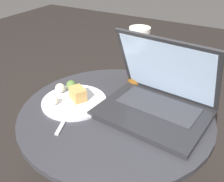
# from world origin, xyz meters

# --- Properties ---
(table) EXTENTS (0.65, 0.65, 0.53)m
(table) POSITION_xyz_m (0.00, 0.00, 0.39)
(table) COLOR #515156
(table) RESTS_ON ground_plane
(laptop) EXTENTS (0.36, 0.29, 0.26)m
(laptop) POSITION_xyz_m (0.12, 0.07, 0.58)
(laptop) COLOR #232326
(laptop) RESTS_ON table
(beer_glass) EXTENTS (0.08, 0.08, 0.23)m
(beer_glass) POSITION_xyz_m (-0.02, 0.21, 0.65)
(beer_glass) COLOR brown
(beer_glass) RESTS_ON table
(snack_plate) EXTENTS (0.23, 0.23, 0.05)m
(snack_plate) POSITION_xyz_m (-0.16, -0.02, 0.54)
(snack_plate) COLOR silver
(snack_plate) RESTS_ON table
(fork) EXTENTS (0.08, 0.17, 0.00)m
(fork) POSITION_xyz_m (-0.12, -0.10, 0.53)
(fork) COLOR silver
(fork) RESTS_ON table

